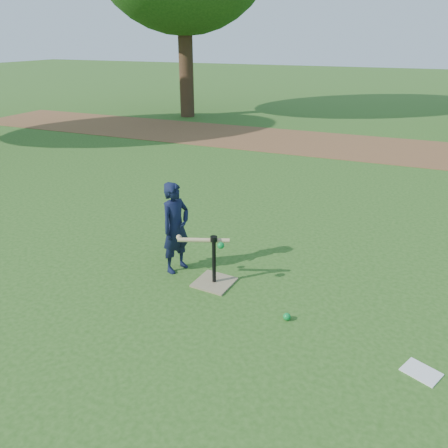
% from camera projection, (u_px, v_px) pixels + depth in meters
% --- Properties ---
extents(ground, '(80.00, 80.00, 0.00)m').
position_uv_depth(ground, '(249.00, 278.00, 5.32)').
color(ground, '#285116').
rests_on(ground, ground).
extents(dirt_strip, '(24.00, 3.00, 0.01)m').
position_uv_depth(dirt_strip, '(344.00, 146.00, 11.65)').
color(dirt_strip, brown).
rests_on(dirt_strip, ground).
extents(child, '(0.38, 0.48, 1.15)m').
position_uv_depth(child, '(176.00, 228.00, 5.30)').
color(child, black).
rests_on(child, ground).
extents(wiffle_ball_ground, '(0.08, 0.08, 0.08)m').
position_uv_depth(wiffle_ball_ground, '(287.00, 317.00, 4.52)').
color(wiffle_ball_ground, '#0C8732').
rests_on(wiffle_ball_ground, ground).
extents(clipboard, '(0.37, 0.34, 0.01)m').
position_uv_depth(clipboard, '(421.00, 372.00, 3.83)').
color(clipboard, white).
rests_on(clipboard, ground).
extents(batting_tee, '(0.47, 0.47, 0.61)m').
position_uv_depth(batting_tee, '(214.00, 275.00, 5.17)').
color(batting_tee, '#907F5B').
rests_on(batting_tee, ground).
extents(swing_action, '(0.62, 0.26, 0.08)m').
position_uv_depth(swing_action, '(204.00, 241.00, 5.00)').
color(swing_action, tan).
rests_on(swing_action, ground).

